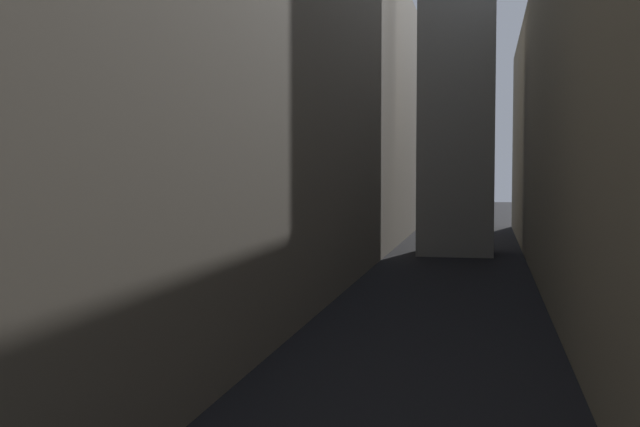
% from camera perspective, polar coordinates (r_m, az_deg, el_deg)
% --- Properties ---
extents(ground_plane, '(264.00, 264.00, 0.00)m').
position_cam_1_polar(ground_plane, '(46.23, 8.48, -5.64)').
color(ground_plane, black).
extents(building_block_left, '(10.69, 108.00, 25.02)m').
position_cam_1_polar(building_block_left, '(49.75, -4.01, 9.46)').
color(building_block_left, '#756B5B').
rests_on(building_block_left, ground).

